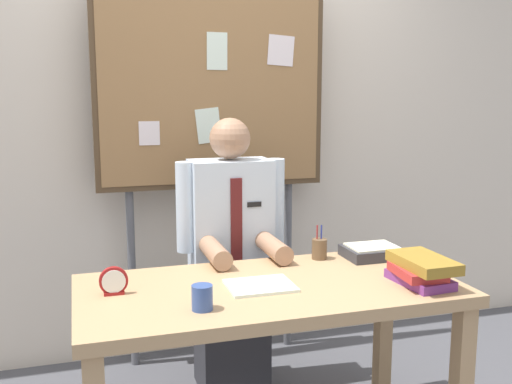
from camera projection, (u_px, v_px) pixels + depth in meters
back_wall at (205, 122)px, 3.42m from camera, size 6.40×0.08×2.70m
desk at (269, 308)px, 2.41m from camera, size 1.53×0.75×0.75m
person at (231, 267)px, 2.98m from camera, size 0.55×0.56×1.40m
bulletin_board at (212, 93)px, 3.20m from camera, size 1.26×0.09×2.09m
book_stack at (421, 270)px, 2.38m from camera, size 0.20×0.31×0.12m
open_notebook at (260, 286)px, 2.36m from camera, size 0.27×0.22×0.01m
desk_clock at (114, 282)px, 2.27m from camera, size 0.11×0.04×0.11m
coffee_mug at (202, 298)px, 2.11m from camera, size 0.08×0.08×0.09m
pen_holder at (319, 249)px, 2.75m from camera, size 0.07×0.07×0.16m
paper_tray at (372, 252)px, 2.78m from camera, size 0.26×0.20×0.06m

